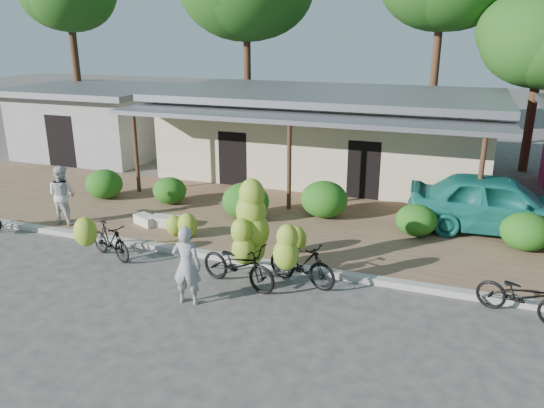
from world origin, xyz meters
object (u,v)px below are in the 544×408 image
(sack_near, at_px, (166,221))
(bystander, at_px, (62,195))
(vendor, at_px, (187,265))
(bike_center, at_px, (245,244))
(tree_near_right, at_px, (537,37))
(bike_right, at_px, (298,259))
(teal_van, at_px, (498,204))
(bike_left, at_px, (104,238))
(bike_far_right, at_px, (523,296))
(sack_far, at_px, (146,220))

(sack_near, distance_m, bystander, 3.14)
(sack_near, relative_size, bystander, 0.49)
(vendor, bearing_deg, bystander, -33.05)
(bike_center, bearing_deg, bystander, 90.73)
(tree_near_right, distance_m, bike_center, 15.74)
(bike_right, relative_size, bystander, 1.05)
(vendor, height_order, teal_van, teal_van)
(bike_left, distance_m, bike_far_right, 9.73)
(bike_far_right, xyz_separation_m, teal_van, (-0.37, 4.70, 0.47))
(bike_center, bearing_deg, tree_near_right, -12.29)
(bike_right, xyz_separation_m, sack_near, (-4.72, 2.14, -0.41))
(tree_near_right, relative_size, bike_left, 4.35)
(bike_far_right, bearing_deg, bike_right, 112.72)
(bike_center, height_order, sack_near, bike_center)
(sack_near, bearing_deg, bike_far_right, -11.27)
(teal_van, bearing_deg, bike_left, 116.39)
(tree_near_right, bearing_deg, vendor, -116.61)
(tree_near_right, xyz_separation_m, sack_near, (-10.20, -11.25, -5.06))
(bike_center, relative_size, bystander, 1.39)
(bike_center, distance_m, sack_far, 4.71)
(bike_right, height_order, sack_near, bike_right)
(tree_near_right, distance_m, sack_near, 16.00)
(bike_far_right, bearing_deg, teal_van, 23.89)
(bike_right, height_order, bystander, bystander)
(bike_far_right, bearing_deg, vendor, 124.42)
(sack_near, distance_m, sack_far, 0.62)
(tree_near_right, distance_m, teal_van, 9.56)
(sack_far, height_order, bystander, bystander)
(bystander, xyz_separation_m, teal_van, (11.98, 3.60, -0.04))
(bike_right, xyz_separation_m, sack_far, (-5.33, 2.05, -0.42))
(bike_left, bearing_deg, bike_far_right, -65.71)
(bike_center, height_order, bystander, bike_center)
(tree_near_right, relative_size, bike_far_right, 3.65)
(sack_near, xyz_separation_m, sack_far, (-0.61, -0.09, -0.01))
(tree_near_right, bearing_deg, bystander, -137.61)
(teal_van, bearing_deg, sack_near, 104.66)
(bike_left, relative_size, vendor, 0.94)
(tree_near_right, distance_m, bystander, 18.34)
(bike_far_right, bearing_deg, sack_far, 99.30)
(vendor, distance_m, bystander, 6.39)
(bike_right, bearing_deg, sack_far, 84.47)
(sack_far, xyz_separation_m, bystander, (-2.35, -0.68, 0.73))
(bike_center, xyz_separation_m, sack_far, (-4.10, 2.21, -0.67))
(vendor, bearing_deg, sack_near, -59.35)
(sack_far, bearing_deg, bike_center, -28.33)
(bike_left, distance_m, vendor, 3.33)
(tree_near_right, xyz_separation_m, bike_far_right, (-0.81, -13.12, -4.84))
(bike_left, xyz_separation_m, bystander, (-2.64, 1.61, 0.41))
(bike_center, relative_size, teal_van, 0.50)
(bike_right, distance_m, sack_far, 5.73)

